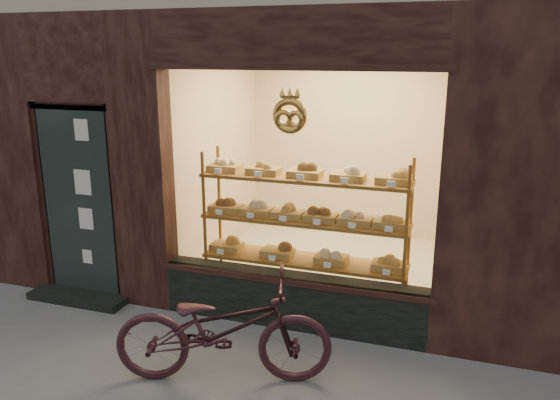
% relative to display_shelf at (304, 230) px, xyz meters
% --- Properties ---
extents(display_shelf, '(2.20, 0.45, 1.70)m').
position_rel_display_shelf_xyz_m(display_shelf, '(0.00, 0.00, 0.00)').
color(display_shelf, brown).
rests_on(display_shelf, ground).
extents(bicycle, '(1.92, 1.15, 0.95)m').
position_rel_display_shelf_xyz_m(bicycle, '(-0.26, -1.53, -0.41)').
color(bicycle, '#30161D').
rests_on(bicycle, ground).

